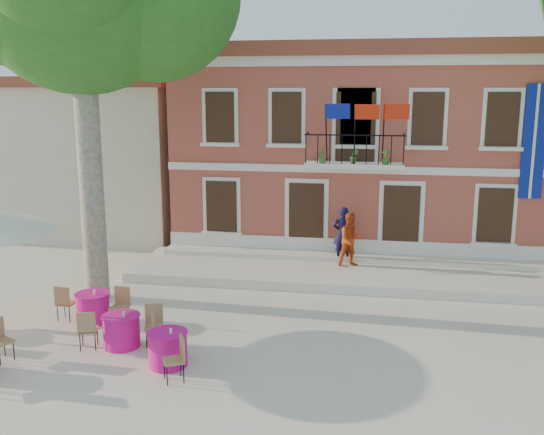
{
  "coord_description": "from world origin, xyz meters",
  "views": [
    {
      "loc": [
        2.66,
        -14.35,
        5.88
      ],
      "look_at": [
        -0.38,
        3.5,
        2.08
      ],
      "focal_mm": 40.0,
      "sensor_mm": 36.0,
      "label": 1
    }
  ],
  "objects_px": {
    "pedestrian_navy": "(343,234)",
    "cafe_table_3": "(121,330)",
    "cafe_table_1": "(168,347)",
    "cafe_table_4": "(93,306)",
    "pedestrian_orange": "(351,240)"
  },
  "relations": [
    {
      "from": "pedestrian_navy",
      "to": "pedestrian_orange",
      "type": "relative_size",
      "value": 1.05
    },
    {
      "from": "pedestrian_orange",
      "to": "cafe_table_4",
      "type": "height_order",
      "value": "pedestrian_orange"
    },
    {
      "from": "cafe_table_3",
      "to": "cafe_table_4",
      "type": "xyz_separation_m",
      "value": [
        -1.37,
        1.35,
        0.0
      ]
    },
    {
      "from": "cafe_table_1",
      "to": "cafe_table_4",
      "type": "relative_size",
      "value": 0.97
    },
    {
      "from": "pedestrian_navy",
      "to": "cafe_table_4",
      "type": "bearing_deg",
      "value": 36.39
    },
    {
      "from": "cafe_table_1",
      "to": "cafe_table_3",
      "type": "bearing_deg",
      "value": 150.83
    },
    {
      "from": "pedestrian_orange",
      "to": "cafe_table_3",
      "type": "bearing_deg",
      "value": -148.72
    },
    {
      "from": "cafe_table_1",
      "to": "cafe_table_4",
      "type": "height_order",
      "value": "same"
    },
    {
      "from": "pedestrian_navy",
      "to": "cafe_table_4",
      "type": "xyz_separation_m",
      "value": [
        -6.1,
        -5.87,
        -0.8
      ]
    },
    {
      "from": "cafe_table_1",
      "to": "cafe_table_3",
      "type": "xyz_separation_m",
      "value": [
        -1.4,
        0.78,
        0.0
      ]
    },
    {
      "from": "cafe_table_1",
      "to": "cafe_table_4",
      "type": "distance_m",
      "value": 3.49
    },
    {
      "from": "pedestrian_orange",
      "to": "cafe_table_4",
      "type": "relative_size",
      "value": 0.9
    },
    {
      "from": "pedestrian_orange",
      "to": "cafe_table_1",
      "type": "height_order",
      "value": "pedestrian_orange"
    },
    {
      "from": "cafe_table_1",
      "to": "cafe_table_4",
      "type": "bearing_deg",
      "value": 142.44
    },
    {
      "from": "pedestrian_navy",
      "to": "cafe_table_3",
      "type": "relative_size",
      "value": 0.94
    }
  ]
}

